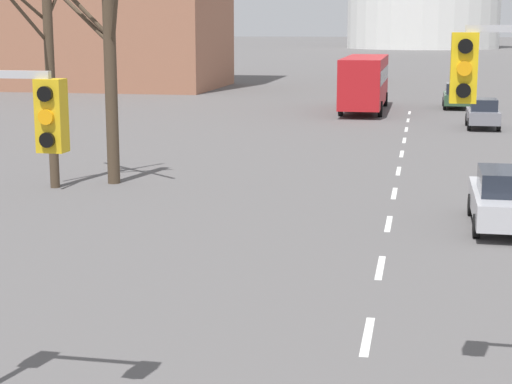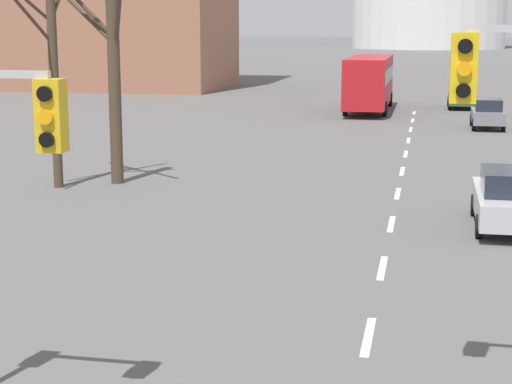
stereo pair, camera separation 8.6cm
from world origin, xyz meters
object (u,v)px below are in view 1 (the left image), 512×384
sedan_near_left (457,96)px  sedan_mid_centre (367,73)px  sedan_near_right (508,198)px  city_bus (365,79)px  sedan_far_left (483,113)px

sedan_near_left → sedan_mid_centre: (-7.76, 26.93, -0.04)m
sedan_near_right → city_bus: size_ratio=0.41×
sedan_mid_centre → sedan_far_left: (8.73, -38.34, 0.01)m
sedan_far_left → sedan_near_right: bearing=-92.0°
sedan_far_left → city_bus: city_bus is taller
sedan_mid_centre → sedan_far_left: 39.33m
city_bus → sedan_mid_centre: bearing=93.4°
sedan_mid_centre → sedan_near_right: bearing=-82.7°
sedan_far_left → city_bus: bearing=130.2°
sedan_near_right → sedan_near_left: bearing=90.3°
sedan_near_left → sedan_near_right: bearing=-89.7°
sedan_near_left → city_bus: city_bus is taller
sedan_near_left → sedan_far_left: size_ratio=1.14×
sedan_near_left → sedan_mid_centre: sedan_near_left is taller
sedan_near_right → city_bus: bearing=100.9°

